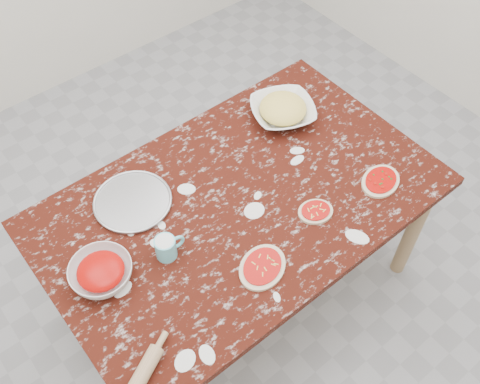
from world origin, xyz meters
name	(u,v)px	position (x,y,z in m)	size (l,w,h in m)	color
ground	(240,288)	(0.00, 0.00, 0.00)	(4.00, 4.00, 0.00)	gray
worktable	(240,212)	(0.00, 0.00, 0.67)	(1.60, 1.00, 0.75)	#330E07
pizza_tray	(133,202)	(-0.35, 0.26, 0.76)	(0.31, 0.31, 0.01)	#B2B2B7
sauce_bowl	(101,273)	(-0.61, 0.03, 0.79)	(0.23, 0.23, 0.07)	white
cheese_bowl	(283,112)	(0.45, 0.25, 0.78)	(0.28, 0.28, 0.07)	white
flour_mug	(167,247)	(-0.37, -0.03, 0.80)	(0.12, 0.08, 0.09)	#68D0DE
pizza_left	(262,267)	(-0.14, -0.30, 0.76)	(0.25, 0.22, 0.02)	beige
pizza_mid	(316,211)	(0.19, -0.24, 0.76)	(0.17, 0.16, 0.02)	beige
pizza_right	(381,181)	(0.51, -0.29, 0.76)	(0.22, 0.18, 0.02)	beige
rolling_pin	(137,384)	(-0.73, -0.38, 0.78)	(0.05, 0.05, 0.26)	tan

